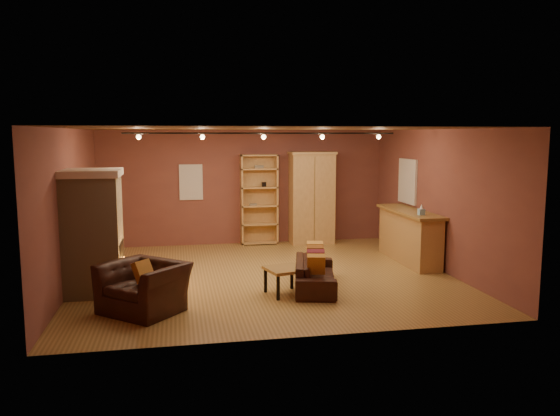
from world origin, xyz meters
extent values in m
plane|color=olive|center=(0.00, 0.00, 0.00)|extent=(7.00, 7.00, 0.00)
plane|color=brown|center=(0.00, 0.00, 2.80)|extent=(7.00, 7.00, 0.00)
cube|color=brown|center=(0.00, 3.25, 1.40)|extent=(7.00, 0.02, 2.80)
cube|color=brown|center=(-3.50, 0.00, 1.40)|extent=(0.02, 6.50, 2.80)
cube|color=brown|center=(3.50, 0.00, 1.40)|extent=(0.02, 6.50, 2.80)
cube|color=tan|center=(-3.05, -0.60, 1.00)|extent=(0.90, 0.90, 2.00)
cube|color=beige|center=(-3.05, -0.60, 2.06)|extent=(0.98, 0.98, 0.12)
cube|color=black|center=(-2.64, -0.60, 0.60)|extent=(0.10, 0.65, 0.55)
cone|color=orange|center=(-2.58, -0.60, 0.48)|extent=(0.10, 0.10, 0.22)
cube|color=silver|center=(-1.30, 3.23, 1.55)|extent=(0.56, 0.04, 0.86)
cube|color=tan|center=(0.34, 3.23, 1.11)|extent=(0.91, 0.04, 2.21)
cube|color=tan|center=(-0.09, 3.07, 1.11)|extent=(0.04, 0.35, 2.21)
cube|color=tan|center=(0.77, 3.07, 1.11)|extent=(0.04, 0.35, 2.21)
cube|color=gray|center=(0.19, 3.07, 0.99)|extent=(0.18, 0.12, 0.05)
cube|color=black|center=(0.46, 3.07, 1.48)|extent=(0.10, 0.10, 0.12)
cube|color=tan|center=(0.34, 3.07, 0.04)|extent=(0.91, 0.35, 0.04)
cube|color=tan|center=(0.34, 3.07, 0.50)|extent=(0.91, 0.35, 0.03)
cube|color=tan|center=(0.34, 3.07, 0.96)|extent=(0.91, 0.35, 0.03)
cube|color=tan|center=(0.34, 3.07, 1.41)|extent=(0.91, 0.35, 0.04)
cube|color=tan|center=(0.34, 3.07, 1.86)|extent=(0.91, 0.35, 0.04)
cube|color=tan|center=(0.34, 3.07, 2.19)|extent=(0.91, 0.35, 0.04)
cube|color=tan|center=(1.64, 2.96, 1.11)|extent=(1.06, 0.58, 2.22)
cube|color=olive|center=(1.64, 2.68, 1.11)|extent=(0.02, 0.01, 2.12)
cube|color=tan|center=(1.64, 2.96, 2.25)|extent=(1.12, 0.64, 0.06)
cube|color=tan|center=(3.20, 0.62, 0.52)|extent=(0.50, 2.18, 1.04)
cube|color=olive|center=(3.20, 0.62, 1.07)|extent=(0.62, 2.30, 0.06)
cube|color=#85B7D5|center=(3.15, -0.03, 1.17)|extent=(0.13, 0.13, 0.13)
cone|color=white|center=(3.15, -0.03, 1.28)|extent=(0.08, 0.08, 0.10)
cube|color=silver|center=(3.47, 1.40, 1.65)|extent=(0.05, 0.90, 1.00)
imported|color=black|center=(0.72, -0.99, 0.34)|extent=(0.90, 1.82, 0.68)
cube|color=#C18031|center=(0.60, -1.52, 0.56)|extent=(0.34, 0.29, 0.36)
cube|color=maroon|center=(0.68, -1.17, 0.56)|extent=(0.34, 0.29, 0.36)
cube|color=brown|center=(0.77, -0.81, 0.56)|extent=(0.34, 0.29, 0.36)
cube|color=#C18031|center=(0.85, -0.45, 0.56)|extent=(0.34, 0.29, 0.36)
imported|color=black|center=(-2.18, -1.75, 0.51)|extent=(1.37, 1.33, 1.01)
cube|color=#C18031|center=(-2.18, -1.75, 0.63)|extent=(0.37, 0.38, 0.34)
cube|color=olive|center=(0.13, -1.26, 0.44)|extent=(0.74, 0.74, 0.05)
cube|color=black|center=(-0.13, -1.51, 0.20)|extent=(0.05, 0.05, 0.41)
cube|color=black|center=(0.38, -1.51, 0.20)|extent=(0.05, 0.05, 0.41)
cube|color=black|center=(-0.13, -1.01, 0.20)|extent=(0.05, 0.05, 0.41)
cube|color=black|center=(0.38, -1.01, 0.20)|extent=(0.05, 0.05, 0.41)
cylinder|color=black|center=(0.00, 0.20, 2.72)|extent=(5.20, 0.03, 0.03)
sphere|color=#FFD88C|center=(-2.30, 0.20, 2.65)|extent=(0.09, 0.09, 0.09)
sphere|color=#FFD88C|center=(-1.15, 0.20, 2.65)|extent=(0.09, 0.09, 0.09)
sphere|color=#FFD88C|center=(0.00, 0.20, 2.65)|extent=(0.09, 0.09, 0.09)
sphere|color=#FFD88C|center=(1.15, 0.20, 2.65)|extent=(0.09, 0.09, 0.09)
sphere|color=#FFD88C|center=(2.30, 0.20, 2.65)|extent=(0.09, 0.09, 0.09)
camera|label=1|loc=(-1.64, -10.09, 2.70)|focal=35.00mm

